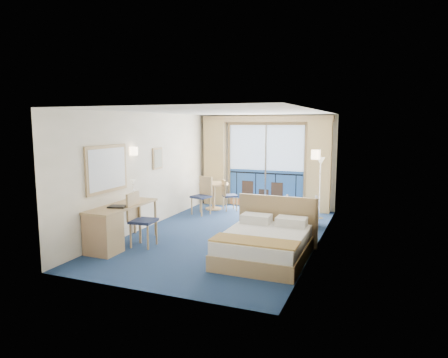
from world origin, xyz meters
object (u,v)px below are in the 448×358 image
desk (108,228)px  floor_lamp (320,173)px  nightstand (306,230)px  armchair (301,211)px  bed (265,244)px  round_table (214,189)px  table_chair_a (227,193)px  desk_chair (139,216)px  table_chair_b (203,193)px

desk → floor_lamp: bearing=50.8°
nightstand → armchair: size_ratio=0.71×
bed → round_table: bearing=125.5°
bed → table_chair_a: size_ratio=2.18×
nightstand → table_chair_a: (-2.64, 2.32, 0.22)m
bed → floor_lamp: 3.61m
floor_lamp → desk: floor_lamp is taller
desk_chair → table_chair_a: (0.46, 3.74, -0.11)m
nightstand → desk_chair: size_ratio=0.51×
floor_lamp → table_chair_a: bearing=177.6°
table_chair_a → table_chair_b: bearing=107.8°
floor_lamp → table_chair_a: (-2.58, 0.11, -0.72)m
desk → desk_chair: size_ratio=1.62×
nightstand → floor_lamp: 2.40m
table_chair_a → armchair: bearing=-149.3°
floor_lamp → round_table: (-3.00, 0.11, -0.63)m
desk_chair → floor_lamp: bearing=-44.9°
armchair → desk: desk is taller
floor_lamp → round_table: bearing=178.0°
desk → table_chair_b: bearing=84.3°
nightstand → desk_chair: (-3.10, -1.42, 0.33)m
desk → table_chair_a: bearing=79.2°
desk_chair → round_table: (0.03, 3.74, -0.03)m
floor_lamp → armchair: bearing=-110.7°
desk → table_chair_b: (0.36, 3.62, 0.12)m
table_chair_b → floor_lamp: bearing=27.0°
nightstand → desk: size_ratio=0.32×
armchair → desk: size_ratio=0.45×
nightstand → floor_lamp: (-0.06, 2.21, 0.94)m
bed → floor_lamp: size_ratio=1.20×
floor_lamp → round_table: floor_lamp is taller
round_table → floor_lamp: bearing=-2.0°
desk_chair → round_table: 3.74m
nightstand → armchair: bearing=104.8°
floor_lamp → desk_chair: size_ratio=1.48×
table_chair_b → table_chair_a: bearing=71.8°
bed → table_chair_b: 3.90m
bed → nightstand: bed is taller
floor_lamp → desk: size_ratio=0.91×
floor_lamp → desk_chair: 4.78m
table_chair_a → table_chair_b: table_chair_b is taller
desk → table_chair_b: size_ratio=1.72×
armchair → desk: 4.55m
bed → floor_lamp: (0.46, 3.46, 0.93)m
desk_chair → desk: bearing=140.6°
nightstand → armchair: armchair is taller
desk → round_table: desk is taller
floor_lamp → round_table: size_ratio=1.89×
floor_lamp → desk_chair: bearing=-129.8°
desk → bed: bearing=13.5°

